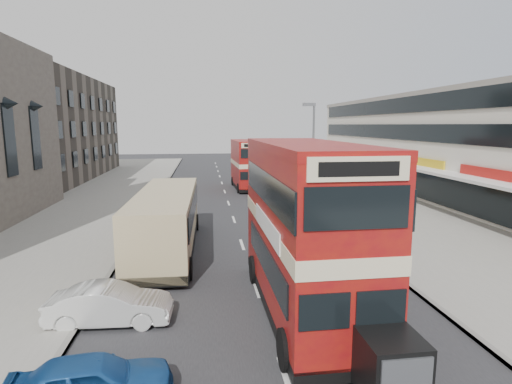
{
  "coord_description": "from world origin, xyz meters",
  "views": [
    {
      "loc": [
        -1.99,
        -13.33,
        6.45
      ],
      "look_at": [
        0.55,
        6.35,
        3.17
      ],
      "focal_mm": 28.59,
      "sensor_mm": 36.0,
      "label": 1
    }
  ],
  "objects_px": {
    "car_right_c": "(268,175)",
    "cyclist": "(279,189)",
    "bus_main": "(306,228)",
    "car_right_b": "(287,193)",
    "car_right_a": "(295,199)",
    "bus_second": "(246,164)",
    "car_left_front": "(110,305)",
    "street_lamp": "(312,146)",
    "pedestrian_near": "(338,198)",
    "car_left_near": "(91,382)",
    "coach": "(166,219)"
  },
  "relations": [
    {
      "from": "bus_main",
      "to": "cyclist",
      "type": "relative_size",
      "value": 4.96
    },
    {
      "from": "bus_main",
      "to": "pedestrian_near",
      "type": "distance_m",
      "value": 17.04
    },
    {
      "from": "car_right_c",
      "to": "cyclist",
      "type": "distance_m",
      "value": 10.86
    },
    {
      "from": "car_right_b",
      "to": "cyclist",
      "type": "height_order",
      "value": "cyclist"
    },
    {
      "from": "car_left_front",
      "to": "car_right_b",
      "type": "relative_size",
      "value": 0.91
    },
    {
      "from": "car_right_a",
      "to": "cyclist",
      "type": "height_order",
      "value": "cyclist"
    },
    {
      "from": "car_left_front",
      "to": "car_right_c",
      "type": "distance_m",
      "value": 34.89
    },
    {
      "from": "car_right_c",
      "to": "pedestrian_near",
      "type": "height_order",
      "value": "pedestrian_near"
    },
    {
      "from": "car_left_near",
      "to": "car_right_a",
      "type": "relative_size",
      "value": 0.86
    },
    {
      "from": "cyclist",
      "to": "car_right_b",
      "type": "bearing_deg",
      "value": -61.86
    },
    {
      "from": "car_right_a",
      "to": "car_right_c",
      "type": "distance_m",
      "value": 14.97
    },
    {
      "from": "bus_second",
      "to": "pedestrian_near",
      "type": "xyz_separation_m",
      "value": [
        5.54,
        -12.27,
        -1.4
      ]
    },
    {
      "from": "coach",
      "to": "car_right_b",
      "type": "relative_size",
      "value": 2.52
    },
    {
      "from": "coach",
      "to": "street_lamp",
      "type": "bearing_deg",
      "value": 46.55
    },
    {
      "from": "bus_second",
      "to": "car_right_c",
      "type": "distance_m",
      "value": 6.35
    },
    {
      "from": "car_right_c",
      "to": "car_left_front",
      "type": "bearing_deg",
      "value": -14.82
    },
    {
      "from": "bus_main",
      "to": "street_lamp",
      "type": "bearing_deg",
      "value": -106.37
    },
    {
      "from": "street_lamp",
      "to": "car_right_b",
      "type": "bearing_deg",
      "value": 113.95
    },
    {
      "from": "coach",
      "to": "pedestrian_near",
      "type": "height_order",
      "value": "coach"
    },
    {
      "from": "car_left_front",
      "to": "pedestrian_near",
      "type": "relative_size",
      "value": 2.09
    },
    {
      "from": "car_right_a",
      "to": "pedestrian_near",
      "type": "height_order",
      "value": "pedestrian_near"
    },
    {
      "from": "car_left_front",
      "to": "cyclist",
      "type": "xyz_separation_m",
      "value": [
        9.83,
        22.44,
        0.08
      ]
    },
    {
      "from": "bus_main",
      "to": "car_left_near",
      "type": "xyz_separation_m",
      "value": [
        -6.06,
        -4.19,
        -2.36
      ]
    },
    {
      "from": "bus_main",
      "to": "cyclist",
      "type": "height_order",
      "value": "bus_main"
    },
    {
      "from": "car_left_near",
      "to": "car_right_a",
      "type": "xyz_separation_m",
      "value": [
        9.88,
        22.43,
        -0.0
      ]
    },
    {
      "from": "bus_main",
      "to": "car_right_b",
      "type": "distance_m",
      "value": 21.73
    },
    {
      "from": "bus_second",
      "to": "coach",
      "type": "bearing_deg",
      "value": 70.83
    },
    {
      "from": "bus_second",
      "to": "car_left_near",
      "type": "distance_m",
      "value": 32.91
    },
    {
      "from": "car_left_near",
      "to": "car_right_c",
      "type": "distance_m",
      "value": 38.72
    },
    {
      "from": "bus_main",
      "to": "car_right_b",
      "type": "xyz_separation_m",
      "value": [
        3.77,
        21.26,
        -2.39
      ]
    },
    {
      "from": "bus_second",
      "to": "car_left_front",
      "type": "height_order",
      "value": "bus_second"
    },
    {
      "from": "street_lamp",
      "to": "car_right_b",
      "type": "relative_size",
      "value": 1.88
    },
    {
      "from": "car_left_front",
      "to": "car_right_a",
      "type": "bearing_deg",
      "value": -27.18
    },
    {
      "from": "bus_second",
      "to": "car_left_front",
      "type": "relative_size",
      "value": 2.19
    },
    {
      "from": "street_lamp",
      "to": "car_right_a",
      "type": "height_order",
      "value": "street_lamp"
    },
    {
      "from": "bus_main",
      "to": "car_right_c",
      "type": "bearing_deg",
      "value": -97.49
    },
    {
      "from": "car_left_near",
      "to": "street_lamp",
      "type": "bearing_deg",
      "value": -34.01
    },
    {
      "from": "car_right_c",
      "to": "cyclist",
      "type": "xyz_separation_m",
      "value": [
        -0.65,
        -10.84,
        -0.03
      ]
    },
    {
      "from": "bus_main",
      "to": "coach",
      "type": "bearing_deg",
      "value": -55.78
    },
    {
      "from": "car_left_front",
      "to": "car_left_near",
      "type": "bearing_deg",
      "value": -171.21
    },
    {
      "from": "bus_main",
      "to": "car_right_a",
      "type": "relative_size",
      "value": 2.39
    },
    {
      "from": "pedestrian_near",
      "to": "car_left_front",
      "type": "bearing_deg",
      "value": 9.6
    },
    {
      "from": "car_right_a",
      "to": "car_left_front",
      "type": "bearing_deg",
      "value": -21.68
    },
    {
      "from": "car_left_near",
      "to": "car_left_front",
      "type": "relative_size",
      "value": 0.94
    },
    {
      "from": "coach",
      "to": "cyclist",
      "type": "relative_size",
      "value": 5.25
    },
    {
      "from": "street_lamp",
      "to": "pedestrian_near",
      "type": "bearing_deg",
      "value": -62.72
    },
    {
      "from": "cyclist",
      "to": "bus_main",
      "type": "bearing_deg",
      "value": -93.32
    },
    {
      "from": "street_lamp",
      "to": "bus_main",
      "type": "bearing_deg",
      "value": -105.66
    },
    {
      "from": "bus_main",
      "to": "pedestrian_near",
      "type": "bearing_deg",
      "value": -113.11
    },
    {
      "from": "car_left_front",
      "to": "car_right_b",
      "type": "bearing_deg",
      "value": -23.47
    }
  ]
}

